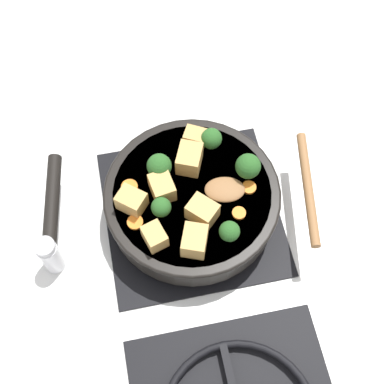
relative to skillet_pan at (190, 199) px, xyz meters
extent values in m
plane|color=silver|center=(0.00, 0.00, -0.06)|extent=(2.40, 2.40, 0.00)
cube|color=black|center=(0.00, 0.00, -0.05)|extent=(0.31, 0.31, 0.01)
torus|color=black|center=(0.00, 0.00, -0.04)|extent=(0.24, 0.24, 0.01)
cube|color=black|center=(0.00, 0.00, -0.04)|extent=(0.01, 0.23, 0.01)
cube|color=black|center=(0.00, 0.00, -0.04)|extent=(0.23, 0.01, 0.01)
cylinder|color=black|center=(0.00, 0.00, 0.00)|extent=(0.29, 0.29, 0.06)
cylinder|color=brown|center=(0.00, 0.00, 0.00)|extent=(0.27, 0.27, 0.05)
torus|color=black|center=(0.00, 0.00, 0.02)|extent=(0.30, 0.30, 0.01)
cylinder|color=black|center=(0.23, -0.03, 0.01)|extent=(0.05, 0.18, 0.02)
ellipsoid|color=olive|center=(-0.06, 0.01, 0.03)|extent=(0.08, 0.06, 0.01)
cylinder|color=olive|center=(-0.19, 0.04, 0.03)|extent=(0.05, 0.21, 0.02)
cube|color=tan|center=(0.05, -0.01, 0.04)|extent=(0.04, 0.05, 0.04)
cube|color=tan|center=(0.10, 0.01, 0.04)|extent=(0.06, 0.06, 0.04)
cube|color=tan|center=(0.01, 0.10, 0.04)|extent=(0.05, 0.06, 0.04)
cube|color=tan|center=(-0.01, -0.05, 0.04)|extent=(0.06, 0.06, 0.04)
cube|color=tan|center=(0.07, 0.07, 0.04)|extent=(0.04, 0.05, 0.03)
cube|color=tan|center=(-0.01, 0.05, 0.04)|extent=(0.06, 0.06, 0.04)
cube|color=tan|center=(-0.03, -0.10, 0.04)|extent=(0.05, 0.04, 0.03)
cylinder|color=#709956|center=(-0.05, -0.08, 0.03)|extent=(0.01, 0.01, 0.01)
sphere|color=#285B23|center=(-0.05, -0.08, 0.05)|extent=(0.04, 0.04, 0.04)
cylinder|color=#709956|center=(0.05, 0.03, 0.03)|extent=(0.01, 0.01, 0.01)
sphere|color=#285B23|center=(0.05, 0.03, 0.05)|extent=(0.03, 0.03, 0.03)
cylinder|color=#709956|center=(-0.10, -0.01, 0.03)|extent=(0.01, 0.01, 0.01)
sphere|color=#285B23|center=(-0.10, -0.01, 0.05)|extent=(0.04, 0.04, 0.04)
cylinder|color=#709956|center=(-0.04, 0.09, 0.03)|extent=(0.01, 0.01, 0.01)
sphere|color=#285B23|center=(-0.04, 0.09, 0.05)|extent=(0.03, 0.03, 0.03)
cylinder|color=#709956|center=(0.04, -0.04, 0.03)|extent=(0.01, 0.01, 0.01)
sphere|color=#285B23|center=(0.04, -0.04, 0.05)|extent=(0.04, 0.04, 0.04)
cylinder|color=orange|center=(-0.07, 0.06, 0.03)|extent=(0.02, 0.02, 0.01)
cylinder|color=orange|center=(-0.10, 0.01, 0.03)|extent=(0.02, 0.02, 0.01)
cylinder|color=orange|center=(0.10, 0.04, 0.03)|extent=(0.03, 0.03, 0.01)
cylinder|color=orange|center=(0.10, -0.03, 0.03)|extent=(0.03, 0.03, 0.01)
cylinder|color=white|center=(0.25, 0.05, -0.02)|extent=(0.04, 0.04, 0.07)
cylinder|color=#B7B7BC|center=(0.25, 0.05, 0.02)|extent=(0.03, 0.03, 0.01)
camera|label=1|loc=(0.08, 0.41, 0.82)|focal=50.00mm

